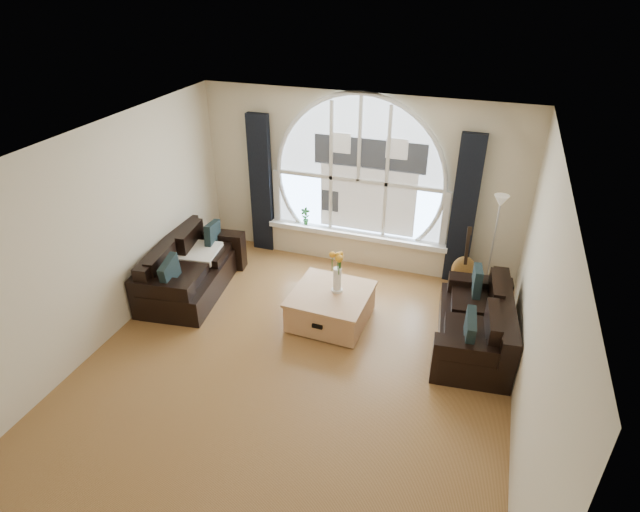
{
  "coord_description": "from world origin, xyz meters",
  "views": [
    {
      "loc": [
        1.84,
        -4.49,
        4.29
      ],
      "look_at": [
        0.0,
        0.9,
        1.05
      ],
      "focal_mm": 29.14,
      "sensor_mm": 36.0,
      "label": 1
    }
  ],
  "objects_px": {
    "vase_flowers": "(337,266)",
    "sofa_right": "(475,320)",
    "sofa_left": "(192,267)",
    "guitar": "(466,256)",
    "floor_lamp": "(492,248)",
    "potted_plant": "(305,216)",
    "coffee_chest": "(331,305)"
  },
  "relations": [
    {
      "from": "vase_flowers",
      "to": "sofa_right",
      "type": "bearing_deg",
      "value": 0.61
    },
    {
      "from": "vase_flowers",
      "to": "guitar",
      "type": "bearing_deg",
      "value": 41.79
    },
    {
      "from": "sofa_right",
      "to": "coffee_chest",
      "type": "bearing_deg",
      "value": 176.58
    },
    {
      "from": "vase_flowers",
      "to": "potted_plant",
      "type": "bearing_deg",
      "value": 123.12
    },
    {
      "from": "coffee_chest",
      "to": "guitar",
      "type": "xyz_separation_m",
      "value": [
        1.61,
        1.45,
        0.28
      ]
    },
    {
      "from": "sofa_left",
      "to": "floor_lamp",
      "type": "bearing_deg",
      "value": 8.91
    },
    {
      "from": "vase_flowers",
      "to": "floor_lamp",
      "type": "xyz_separation_m",
      "value": [
        1.88,
        1.23,
        -0.05
      ]
    },
    {
      "from": "vase_flowers",
      "to": "sofa_left",
      "type": "bearing_deg",
      "value": 179.95
    },
    {
      "from": "sofa_right",
      "to": "coffee_chest",
      "type": "distance_m",
      "value": 1.87
    },
    {
      "from": "coffee_chest",
      "to": "potted_plant",
      "type": "xyz_separation_m",
      "value": [
        -0.97,
        1.65,
        0.45
      ]
    },
    {
      "from": "sofa_left",
      "to": "coffee_chest",
      "type": "distance_m",
      "value": 2.17
    },
    {
      "from": "sofa_right",
      "to": "floor_lamp",
      "type": "bearing_deg",
      "value": 80.0
    },
    {
      "from": "sofa_left",
      "to": "sofa_right",
      "type": "distance_m",
      "value": 4.03
    },
    {
      "from": "floor_lamp",
      "to": "guitar",
      "type": "bearing_deg",
      "value": 155.78
    },
    {
      "from": "sofa_left",
      "to": "coffee_chest",
      "type": "xyz_separation_m",
      "value": [
        2.16,
        -0.07,
        -0.15
      ]
    },
    {
      "from": "guitar",
      "to": "sofa_left",
      "type": "bearing_deg",
      "value": -174.05
    },
    {
      "from": "coffee_chest",
      "to": "floor_lamp",
      "type": "distance_m",
      "value": 2.4
    },
    {
      "from": "potted_plant",
      "to": "floor_lamp",
      "type": "bearing_deg",
      "value": -6.92
    },
    {
      "from": "sofa_right",
      "to": "floor_lamp",
      "type": "xyz_separation_m",
      "value": [
        0.08,
        1.21,
        0.4
      ]
    },
    {
      "from": "sofa_right",
      "to": "floor_lamp",
      "type": "distance_m",
      "value": 1.28
    },
    {
      "from": "sofa_right",
      "to": "potted_plant",
      "type": "distance_m",
      "value": 3.25
    },
    {
      "from": "sofa_left",
      "to": "sofa_right",
      "type": "bearing_deg",
      "value": -7.45
    },
    {
      "from": "coffee_chest",
      "to": "floor_lamp",
      "type": "height_order",
      "value": "floor_lamp"
    },
    {
      "from": "sofa_right",
      "to": "coffee_chest",
      "type": "xyz_separation_m",
      "value": [
        -1.86,
        -0.09,
        -0.15
      ]
    },
    {
      "from": "vase_flowers",
      "to": "guitar",
      "type": "height_order",
      "value": "vase_flowers"
    },
    {
      "from": "coffee_chest",
      "to": "vase_flowers",
      "type": "height_order",
      "value": "vase_flowers"
    },
    {
      "from": "sofa_left",
      "to": "floor_lamp",
      "type": "distance_m",
      "value": 4.31
    },
    {
      "from": "potted_plant",
      "to": "sofa_left",
      "type": "bearing_deg",
      "value": -127.12
    },
    {
      "from": "guitar",
      "to": "coffee_chest",
      "type": "bearing_deg",
      "value": -152.15
    },
    {
      "from": "sofa_left",
      "to": "floor_lamp",
      "type": "height_order",
      "value": "floor_lamp"
    },
    {
      "from": "vase_flowers",
      "to": "guitar",
      "type": "distance_m",
      "value": 2.1
    },
    {
      "from": "sofa_left",
      "to": "sofa_right",
      "type": "height_order",
      "value": "sofa_left"
    }
  ]
}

